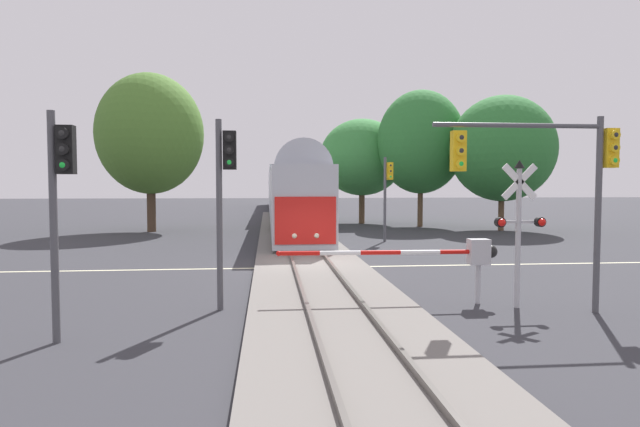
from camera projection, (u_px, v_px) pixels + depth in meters
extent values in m
plane|color=#333338|center=(310.00, 267.00, 21.49)|extent=(220.00, 220.00, 0.00)
cube|color=beige|center=(310.00, 267.00, 21.49)|extent=(44.00, 0.20, 0.01)
cube|color=slate|center=(310.00, 265.00, 21.49)|extent=(4.40, 80.00, 0.18)
cube|color=#56514C|center=(292.00, 261.00, 21.41)|extent=(0.10, 80.00, 0.14)
cube|color=#56514C|center=(328.00, 261.00, 21.55)|extent=(0.10, 80.00, 0.14)
cube|color=#B2B7C1|center=(295.00, 201.00, 33.27)|extent=(3.00, 18.24, 3.90)
cube|color=red|center=(305.00, 221.00, 24.21)|extent=(2.76, 0.08, 2.15)
cylinder|color=#B2B7C1|center=(295.00, 172.00, 33.17)|extent=(2.76, 16.42, 2.76)
sphere|color=#F4F2CC|center=(294.00, 236.00, 24.19)|extent=(0.24, 0.24, 0.24)
sphere|color=#F4F2CC|center=(317.00, 236.00, 24.29)|extent=(0.24, 0.24, 0.24)
cube|color=#B7BCC6|center=(284.00, 191.00, 54.38)|extent=(3.00, 22.48, 4.60)
cube|color=black|center=(299.00, 188.00, 54.51)|extent=(0.04, 20.23, 0.90)
cube|color=gold|center=(299.00, 203.00, 54.59)|extent=(0.04, 20.68, 0.36)
cube|color=#B7BCC6|center=(279.00, 189.00, 77.61)|extent=(3.00, 22.48, 4.60)
cube|color=black|center=(290.00, 187.00, 77.74)|extent=(0.04, 20.23, 0.90)
cube|color=gold|center=(290.00, 197.00, 77.82)|extent=(0.04, 20.68, 0.36)
cylinder|color=#B7B7BC|center=(478.00, 284.00, 14.94)|extent=(0.14, 0.14, 1.10)
cube|color=#B7B7BC|center=(479.00, 252.00, 14.89)|extent=(0.56, 0.40, 0.70)
sphere|color=black|center=(491.00, 252.00, 14.93)|extent=(0.36, 0.36, 0.36)
cylinder|color=red|center=(459.00, 252.00, 14.84)|extent=(1.10, 0.12, 0.12)
cylinder|color=white|center=(420.00, 252.00, 14.73)|extent=(1.10, 0.12, 0.12)
cylinder|color=red|center=(380.00, 253.00, 14.63)|extent=(1.10, 0.12, 0.12)
cylinder|color=white|center=(340.00, 253.00, 14.52)|extent=(1.10, 0.12, 0.12)
cylinder|color=red|center=(299.00, 253.00, 14.41)|extent=(1.10, 0.12, 0.12)
sphere|color=red|center=(279.00, 253.00, 14.36)|extent=(0.14, 0.14, 0.14)
cylinder|color=#B2B2B7|center=(518.00, 239.00, 14.38)|extent=(0.14, 0.14, 3.73)
cube|color=white|center=(520.00, 182.00, 14.28)|extent=(0.98, 0.05, 0.98)
cube|color=white|center=(520.00, 182.00, 14.28)|extent=(0.98, 0.05, 0.98)
cube|color=#B2B2B7|center=(518.00, 222.00, 14.36)|extent=(1.10, 0.08, 0.08)
cylinder|color=black|center=(500.00, 222.00, 14.20)|extent=(0.26, 0.18, 0.26)
cylinder|color=black|center=(540.00, 222.00, 14.31)|extent=(0.26, 0.18, 0.26)
sphere|color=red|center=(502.00, 223.00, 14.10)|extent=(0.20, 0.20, 0.20)
sphere|color=red|center=(542.00, 222.00, 14.21)|extent=(0.20, 0.20, 0.20)
cone|color=black|center=(520.00, 164.00, 14.27)|extent=(0.28, 0.28, 0.22)
cylinder|color=#4C4C51|center=(385.00, 200.00, 31.05)|extent=(0.16, 0.16, 4.87)
cube|color=gold|center=(390.00, 171.00, 30.99)|extent=(0.34, 0.26, 1.00)
sphere|color=#262626|center=(391.00, 165.00, 30.83)|extent=(0.20, 0.20, 0.20)
cylinder|color=gold|center=(391.00, 165.00, 30.80)|extent=(0.24, 0.10, 0.24)
sphere|color=#262626|center=(390.00, 171.00, 30.84)|extent=(0.20, 0.20, 0.20)
cylinder|color=gold|center=(391.00, 171.00, 30.81)|extent=(0.24, 0.10, 0.24)
sphere|color=green|center=(390.00, 177.00, 30.86)|extent=(0.20, 0.20, 0.20)
cylinder|color=gold|center=(391.00, 177.00, 30.83)|extent=(0.24, 0.10, 0.24)
cylinder|color=#4C4C51|center=(219.00, 215.00, 14.08)|extent=(0.16, 0.16, 4.99)
cube|color=black|center=(230.00, 150.00, 14.01)|extent=(0.34, 0.26, 1.00)
sphere|color=#262626|center=(229.00, 137.00, 13.85)|extent=(0.20, 0.20, 0.20)
cylinder|color=black|center=(229.00, 137.00, 13.82)|extent=(0.24, 0.10, 0.24)
sphere|color=#262626|center=(229.00, 150.00, 13.87)|extent=(0.20, 0.20, 0.20)
cylinder|color=black|center=(229.00, 150.00, 13.84)|extent=(0.24, 0.10, 0.24)
sphere|color=green|center=(229.00, 162.00, 13.88)|extent=(0.20, 0.20, 0.20)
cylinder|color=black|center=(229.00, 162.00, 13.85)|extent=(0.24, 0.10, 0.24)
cylinder|color=#4C4C51|center=(54.00, 228.00, 11.13)|extent=(0.16, 0.16, 4.82)
cube|color=black|center=(66.00, 150.00, 11.07)|extent=(0.34, 0.26, 1.00)
sphere|color=#262626|center=(63.00, 133.00, 10.90)|extent=(0.20, 0.20, 0.20)
cylinder|color=black|center=(62.00, 133.00, 10.87)|extent=(0.24, 0.10, 0.24)
sphere|color=#262626|center=(63.00, 149.00, 10.92)|extent=(0.20, 0.20, 0.20)
cylinder|color=black|center=(63.00, 149.00, 10.89)|extent=(0.24, 0.10, 0.24)
sphere|color=green|center=(64.00, 165.00, 10.94)|extent=(0.20, 0.20, 0.20)
cylinder|color=black|center=(63.00, 165.00, 10.91)|extent=(0.24, 0.10, 0.24)
cylinder|color=#4C4C51|center=(598.00, 215.00, 13.81)|extent=(0.16, 0.16, 5.03)
cube|color=gold|center=(610.00, 148.00, 13.74)|extent=(0.34, 0.26, 1.00)
sphere|color=#262626|center=(614.00, 135.00, 13.58)|extent=(0.20, 0.20, 0.20)
cylinder|color=gold|center=(615.00, 135.00, 13.55)|extent=(0.24, 0.10, 0.24)
sphere|color=#262626|center=(614.00, 148.00, 13.59)|extent=(0.20, 0.20, 0.20)
cylinder|color=gold|center=(615.00, 148.00, 13.56)|extent=(0.24, 0.10, 0.24)
sphere|color=green|center=(614.00, 160.00, 13.61)|extent=(0.20, 0.20, 0.20)
cylinder|color=gold|center=(614.00, 160.00, 13.58)|extent=(0.24, 0.10, 0.24)
cylinder|color=#4C4C51|center=(518.00, 125.00, 13.47)|extent=(4.37, 0.12, 0.12)
cube|color=gold|center=(458.00, 151.00, 13.36)|extent=(0.34, 0.26, 1.00)
sphere|color=#262626|center=(461.00, 138.00, 13.20)|extent=(0.20, 0.20, 0.20)
cylinder|color=gold|center=(461.00, 138.00, 13.17)|extent=(0.24, 0.10, 0.24)
sphere|color=#262626|center=(460.00, 151.00, 13.21)|extent=(0.20, 0.20, 0.20)
cylinder|color=gold|center=(461.00, 151.00, 13.18)|extent=(0.24, 0.10, 0.24)
sphere|color=green|center=(460.00, 164.00, 13.23)|extent=(0.20, 0.20, 0.20)
cylinder|color=gold|center=(461.00, 164.00, 13.20)|extent=(0.24, 0.10, 0.24)
cylinder|color=#4C3828|center=(151.00, 205.00, 37.65)|extent=(0.60, 0.60, 3.69)
ellipsoid|color=#4C7A2D|center=(150.00, 134.00, 37.38)|extent=(7.32, 7.32, 8.34)
cylinder|color=brown|center=(420.00, 204.00, 42.28)|extent=(0.41, 0.41, 3.60)
ellipsoid|color=#2D7533|center=(421.00, 142.00, 42.02)|extent=(6.77, 6.77, 8.04)
cylinder|color=brown|center=(362.00, 205.00, 45.68)|extent=(0.49, 0.49, 3.18)
ellipsoid|color=#38843D|center=(362.00, 157.00, 45.47)|extent=(7.10, 7.10, 6.44)
cylinder|color=brown|center=(501.00, 209.00, 38.77)|extent=(0.41, 0.41, 3.04)
ellipsoid|color=#2D7533|center=(502.00, 149.00, 38.54)|extent=(7.46, 7.46, 7.55)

